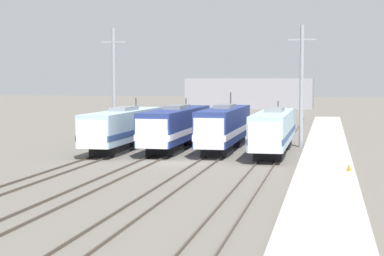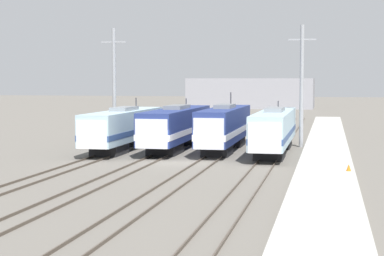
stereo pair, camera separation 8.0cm
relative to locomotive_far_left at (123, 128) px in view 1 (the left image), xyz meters
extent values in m
plane|color=#666059|center=(7.01, -7.55, -2.08)|extent=(400.00, 400.00, 0.00)
cube|color=#4C4238|center=(-0.72, -7.55, -2.01)|extent=(0.07, 120.00, 0.15)
cube|color=#4C4238|center=(0.72, -7.55, -2.01)|extent=(0.07, 120.00, 0.15)
cube|color=#4C4238|center=(3.95, -7.55, -2.01)|extent=(0.07, 120.00, 0.15)
cube|color=#4C4238|center=(5.39, -7.55, -2.01)|extent=(0.07, 120.00, 0.15)
cube|color=#4C4238|center=(8.63, -7.55, -2.01)|extent=(0.07, 120.00, 0.15)
cube|color=#4C4238|center=(10.06, -7.55, -2.01)|extent=(0.07, 120.00, 0.15)
cube|color=#4C4238|center=(13.30, -7.55, -2.01)|extent=(0.07, 120.00, 0.15)
cube|color=#4C4238|center=(14.73, -7.55, -2.01)|extent=(0.07, 120.00, 0.15)
cube|color=#232326|center=(0.00, -3.69, -1.61)|extent=(2.42, 3.73, 0.95)
cube|color=#232326|center=(0.00, 4.79, -1.61)|extent=(2.42, 3.73, 0.95)
cube|color=#9EBCCC|center=(0.00, 0.55, 0.23)|extent=(2.85, 16.97, 2.73)
cube|color=navy|center=(0.00, 0.55, -0.31)|extent=(2.89, 17.01, 0.49)
cube|color=silver|center=(0.00, -6.88, 0.03)|extent=(2.62, 2.30, 2.32)
cube|color=black|center=(0.00, -7.95, 0.54)|extent=(2.23, 0.08, 0.65)
cube|color=gray|center=(0.00, 0.55, 1.77)|extent=(1.57, 4.24, 0.35)
cylinder|color=#38383D|center=(0.00, 4.29, 2.14)|extent=(0.12, 0.12, 1.09)
cube|color=black|center=(4.67, -2.23, -1.61)|extent=(2.52, 3.94, 0.95)
cube|color=black|center=(4.67, 6.74, -1.61)|extent=(2.52, 3.94, 0.95)
cube|color=navy|center=(4.67, 2.26, 0.30)|extent=(2.96, 17.93, 2.86)
cube|color=silver|center=(4.67, 2.26, -0.28)|extent=(3.00, 17.97, 0.51)
cube|color=silver|center=(4.67, -5.62, 0.08)|extent=(2.73, 2.37, 2.43)
cube|color=black|center=(4.67, -6.73, 0.61)|extent=(2.32, 0.08, 0.68)
cube|color=slate|center=(4.67, 2.26, 1.90)|extent=(1.63, 4.48, 0.35)
cylinder|color=#38383D|center=(4.67, 6.20, 2.16)|extent=(0.12, 0.12, 0.87)
cube|color=black|center=(9.34, -2.28, -1.61)|extent=(2.31, 3.57, 0.95)
cube|color=black|center=(9.34, 5.84, -1.61)|extent=(2.31, 3.57, 0.95)
cube|color=navy|center=(9.34, 1.78, 0.36)|extent=(2.72, 16.24, 2.99)
cube|color=silver|center=(9.34, 1.78, -0.24)|extent=(2.76, 16.28, 0.54)
cube|color=silver|center=(9.34, -5.28, 0.14)|extent=(2.50, 2.32, 2.54)
cube|color=black|center=(9.34, -6.36, 0.70)|extent=(2.12, 0.08, 0.71)
cube|color=slate|center=(9.34, 1.78, 2.03)|extent=(1.49, 4.06, 0.35)
cylinder|color=#38383D|center=(9.34, 5.36, 2.56)|extent=(0.12, 0.12, 1.40)
cube|color=#232326|center=(14.02, -3.69, -1.61)|extent=(2.36, 3.93, 0.95)
cube|color=#232326|center=(14.02, 5.23, -1.61)|extent=(2.36, 3.93, 0.95)
cube|color=#9EBCCC|center=(14.02, 0.77, 0.25)|extent=(2.78, 17.85, 2.77)
cube|color=navy|center=(14.02, 0.77, -0.30)|extent=(2.82, 17.89, 0.50)
cube|color=silver|center=(14.02, -7.17, 0.05)|extent=(2.56, 2.17, 2.36)
cube|color=black|center=(14.02, -8.18, 0.56)|extent=(2.18, 0.08, 0.66)
cube|color=gray|center=(14.02, 0.77, 1.81)|extent=(1.53, 4.46, 0.35)
cylinder|color=#38383D|center=(14.02, 4.70, 2.05)|extent=(0.12, 0.12, 0.83)
cylinder|color=gray|center=(-2.94, 6.22, 3.84)|extent=(0.39, 0.39, 11.84)
cube|color=gray|center=(-2.94, 6.22, 8.34)|extent=(2.68, 0.16, 0.16)
cylinder|color=gray|center=(16.14, 6.22, 3.84)|extent=(0.39, 0.39, 11.84)
cube|color=gray|center=(16.14, 6.22, 8.34)|extent=(2.68, 0.16, 0.16)
cube|color=#B7B5AD|center=(18.57, -7.55, -1.89)|extent=(4.00, 120.00, 0.38)
cone|color=orange|center=(20.15, -12.35, -1.47)|extent=(0.34, 0.34, 0.48)
cube|color=gray|center=(0.86, 93.96, 1.35)|extent=(28.70, 15.57, 6.87)
camera|label=1|loc=(18.74, -56.78, 4.48)|focal=60.00mm
camera|label=2|loc=(18.82, -56.77, 4.48)|focal=60.00mm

